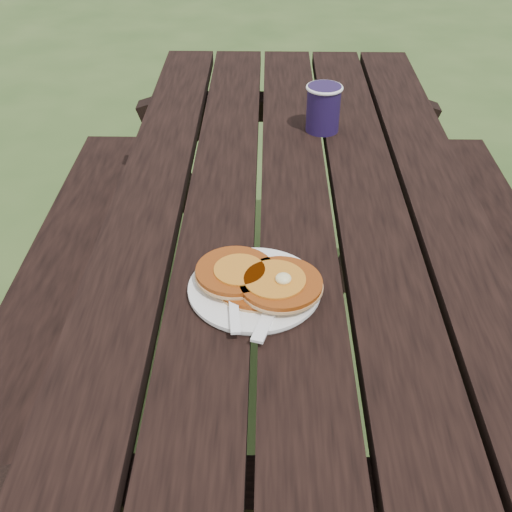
{
  "coord_description": "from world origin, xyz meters",
  "views": [
    {
      "loc": [
        -0.06,
        -1.12,
        1.43
      ],
      "look_at": [
        -0.08,
        -0.26,
        0.8
      ],
      "focal_mm": 45.0,
      "sensor_mm": 36.0,
      "label": 1
    }
  ],
  "objects_px": {
    "plate": "(255,289)",
    "pancake_stack": "(259,280)",
    "picnic_table": "(290,336)",
    "coffee_cup": "(323,106)"
  },
  "relations": [
    {
      "from": "plate",
      "to": "pancake_stack",
      "type": "bearing_deg",
      "value": 6.07
    },
    {
      "from": "plate",
      "to": "pancake_stack",
      "type": "distance_m",
      "value": 0.02
    },
    {
      "from": "pancake_stack",
      "to": "plate",
      "type": "bearing_deg",
      "value": -173.93
    },
    {
      "from": "coffee_cup",
      "to": "pancake_stack",
      "type": "bearing_deg",
      "value": -103.11
    },
    {
      "from": "picnic_table",
      "to": "coffee_cup",
      "type": "distance_m",
      "value": 0.56
    },
    {
      "from": "picnic_table",
      "to": "plate",
      "type": "bearing_deg",
      "value": -104.7
    },
    {
      "from": "pancake_stack",
      "to": "picnic_table",
      "type": "bearing_deg",
      "value": 76.59
    },
    {
      "from": "picnic_table",
      "to": "pancake_stack",
      "type": "bearing_deg",
      "value": -103.41
    },
    {
      "from": "picnic_table",
      "to": "plate",
      "type": "height_order",
      "value": "plate"
    },
    {
      "from": "plate",
      "to": "pancake_stack",
      "type": "relative_size",
      "value": 1.03
    }
  ]
}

